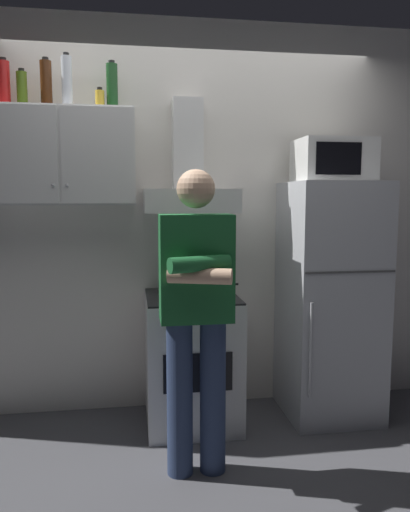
# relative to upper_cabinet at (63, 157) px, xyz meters

# --- Properties ---
(ground_plane) EXTENTS (7.00, 7.00, 0.00)m
(ground_plane) POSITION_rel_upper_cabinet_xyz_m (0.85, -0.37, -1.75)
(ground_plane) COLOR #4C4C51
(back_wall_tiled) EXTENTS (4.80, 0.10, 2.70)m
(back_wall_tiled) POSITION_rel_upper_cabinet_xyz_m (0.85, 0.23, -0.40)
(back_wall_tiled) COLOR silver
(back_wall_tiled) RESTS_ON ground_plane
(upper_cabinet) EXTENTS (0.90, 0.37, 0.60)m
(upper_cabinet) POSITION_rel_upper_cabinet_xyz_m (0.00, 0.00, 0.00)
(upper_cabinet) COLOR silver
(stove_oven) EXTENTS (0.60, 0.62, 0.87)m
(stove_oven) POSITION_rel_upper_cabinet_xyz_m (0.80, -0.13, -1.32)
(stove_oven) COLOR white
(stove_oven) RESTS_ON ground_plane
(range_hood) EXTENTS (0.60, 0.44, 0.75)m
(range_hood) POSITION_rel_upper_cabinet_xyz_m (0.80, 0.00, -0.15)
(range_hood) COLOR white
(refrigerator) EXTENTS (0.60, 0.62, 1.60)m
(refrigerator) POSITION_rel_upper_cabinet_xyz_m (1.75, -0.12, -0.95)
(refrigerator) COLOR silver
(refrigerator) RESTS_ON ground_plane
(microwave) EXTENTS (0.48, 0.37, 0.28)m
(microwave) POSITION_rel_upper_cabinet_xyz_m (1.75, -0.11, -0.01)
(microwave) COLOR silver
(microwave) RESTS_ON refrigerator
(person_standing) EXTENTS (0.38, 0.33, 1.64)m
(person_standing) POSITION_rel_upper_cabinet_xyz_m (0.75, -0.73, -0.85)
(person_standing) COLOR navy
(person_standing) RESTS_ON ground_plane
(cooking_pot) EXTENTS (0.30, 0.20, 0.09)m
(cooking_pot) POSITION_rel_upper_cabinet_xyz_m (0.93, -0.24, -0.83)
(cooking_pot) COLOR #B7BABF
(cooking_pot) RESTS_ON stove_oven
(bottle_olive_oil) EXTENTS (0.06, 0.06, 0.23)m
(bottle_olive_oil) POSITION_rel_upper_cabinet_xyz_m (-0.23, -0.00, 0.41)
(bottle_olive_oil) COLOR #4C6B19
(bottle_olive_oil) RESTS_ON upper_cabinet
(bottle_spice_jar) EXTENTS (0.06, 0.06, 0.14)m
(bottle_spice_jar) POSITION_rel_upper_cabinet_xyz_m (0.24, 0.02, 0.36)
(bottle_spice_jar) COLOR gold
(bottle_spice_jar) RESTS_ON upper_cabinet
(bottle_vodka_clear) EXTENTS (0.06, 0.06, 0.33)m
(bottle_vodka_clear) POSITION_rel_upper_cabinet_xyz_m (0.04, -0.03, 0.46)
(bottle_vodka_clear) COLOR silver
(bottle_vodka_clear) RESTS_ON upper_cabinet
(bottle_rum_dark) EXTENTS (0.07, 0.07, 0.30)m
(bottle_rum_dark) POSITION_rel_upper_cabinet_xyz_m (-0.09, -0.00, 0.44)
(bottle_rum_dark) COLOR #47230F
(bottle_rum_dark) RESTS_ON upper_cabinet
(bottle_soda_red) EXTENTS (0.07, 0.07, 0.29)m
(bottle_soda_red) POSITION_rel_upper_cabinet_xyz_m (-0.34, 0.00, 0.44)
(bottle_soda_red) COLOR red
(bottle_soda_red) RESTS_ON upper_cabinet
(bottle_wine_green) EXTENTS (0.07, 0.07, 0.31)m
(bottle_wine_green) POSITION_rel_upper_cabinet_xyz_m (0.31, 0.03, 0.45)
(bottle_wine_green) COLOR #19471E
(bottle_wine_green) RESTS_ON upper_cabinet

